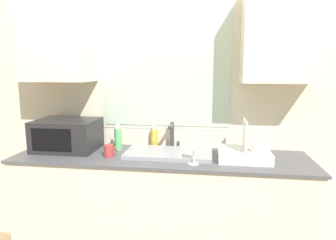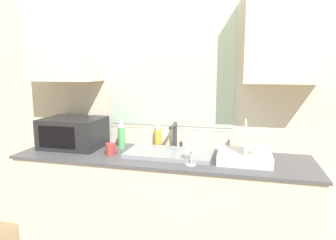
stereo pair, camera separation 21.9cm
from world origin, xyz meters
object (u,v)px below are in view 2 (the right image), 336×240
(dish_rack, at_px, (246,155))
(wine_glass, at_px, (191,145))
(mug_near_sink, at_px, (111,149))
(spray_bottle, at_px, (121,135))
(soap_bottle, at_px, (158,137))
(microwave, at_px, (73,133))
(faucet, at_px, (175,133))

(dish_rack, height_order, wine_glass, dish_rack)
(mug_near_sink, bearing_deg, spray_bottle, 86.99)
(mug_near_sink, bearing_deg, dish_rack, 3.98)
(mug_near_sink, bearing_deg, wine_glass, -8.27)
(mug_near_sink, relative_size, wine_glass, 0.57)
(dish_rack, relative_size, spray_bottle, 1.53)
(wine_glass, bearing_deg, mug_near_sink, 171.73)
(soap_bottle, bearing_deg, wine_glass, -50.14)
(mug_near_sink, bearing_deg, microwave, 160.24)
(faucet, height_order, dish_rack, dish_rack)
(wine_glass, bearing_deg, faucet, 118.07)
(dish_rack, bearing_deg, mug_near_sink, -176.02)
(faucet, height_order, spray_bottle, spray_bottle)
(microwave, xyz_separation_m, spray_bottle, (0.41, 0.05, -0.01))
(faucet, bearing_deg, soap_bottle, 158.72)
(faucet, bearing_deg, spray_bottle, -170.04)
(faucet, xyz_separation_m, mug_near_sink, (-0.44, -0.27, -0.09))
(dish_rack, height_order, mug_near_sink, dish_rack)
(faucet, bearing_deg, mug_near_sink, -148.61)
(microwave, relative_size, spray_bottle, 2.01)
(spray_bottle, xyz_separation_m, mug_near_sink, (-0.01, -0.19, -0.07))
(spray_bottle, relative_size, soap_bottle, 1.35)
(soap_bottle, height_order, mug_near_sink, soap_bottle)
(microwave, bearing_deg, spray_bottle, 7.10)
(faucet, bearing_deg, microwave, -171.43)
(microwave, xyz_separation_m, soap_bottle, (0.68, 0.19, -0.05))
(dish_rack, height_order, spray_bottle, dish_rack)
(faucet, xyz_separation_m, microwave, (-0.84, -0.13, -0.01))
(microwave, height_order, wine_glass, microwave)
(microwave, height_order, soap_bottle, microwave)
(spray_bottle, bearing_deg, soap_bottle, 27.22)
(mug_near_sink, height_order, wine_glass, wine_glass)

